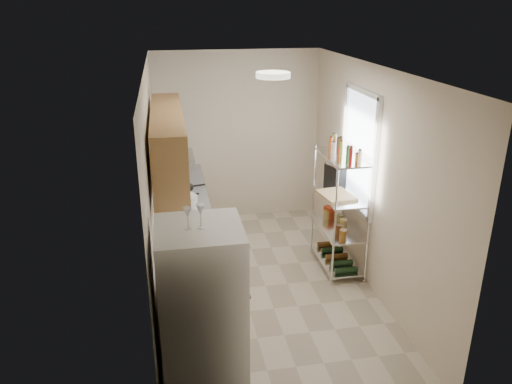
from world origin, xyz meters
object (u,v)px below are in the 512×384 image
cutting_board (336,195)px  espresso_machine (335,174)px  refrigerator (203,318)px  rice_cooker (186,205)px  frying_pan_large (178,194)px

cutting_board → espresso_machine: bearing=74.2°
refrigerator → espresso_machine: size_ratio=5.48×
rice_cooker → cutting_board: bearing=-1.4°
refrigerator → frying_pan_large: (-0.10, 2.60, 0.10)m
rice_cooker → espresso_machine: espresso_machine is taller
frying_pan_large → espresso_machine: 2.04m
frying_pan_large → espresso_machine: size_ratio=0.78×
refrigerator → rice_cooker: 2.00m
frying_pan_large → rice_cooker: bearing=-74.9°
refrigerator → cutting_board: 2.66m
refrigerator → rice_cooker: refrigerator is taller
espresso_machine → cutting_board: bearing=-124.1°
rice_cooker → frying_pan_large: rice_cooker is taller
frying_pan_large → espresso_machine: (2.01, -0.28, 0.24)m
refrigerator → espresso_machine: 3.02m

